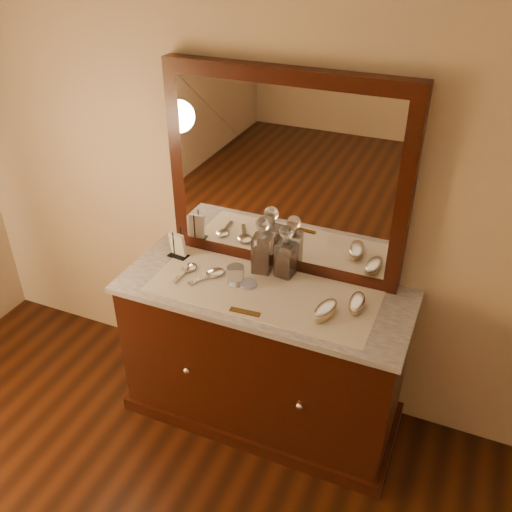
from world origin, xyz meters
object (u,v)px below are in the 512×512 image
decanter_left (262,250)px  hand_mirror_inner (212,274)px  brush_near (325,311)px  comb (245,312)px  brush_far (357,303)px  mirror_frame (285,176)px  decanter_right (286,257)px  pin_dish (248,284)px  hand_mirror_outer (187,269)px  napkin_rack (178,246)px  dresser_cabinet (263,357)px

decanter_left → hand_mirror_inner: size_ratio=1.45×
brush_near → comb: bearing=-159.4°
brush_near → brush_far: size_ratio=1.09×
mirror_frame → decanter_right: bearing=-60.7°
comb → decanter_right: size_ratio=0.51×
pin_dish → brush_far: bearing=3.7°
decanter_left → brush_near: (0.40, -0.23, -0.09)m
hand_mirror_outer → pin_dish: bearing=0.6°
mirror_frame → decanter_right: (0.05, -0.09, -0.39)m
hand_mirror_outer → decanter_right: bearing=18.5°
napkin_rack → brush_near: napkin_rack is taller
napkin_rack → brush_far: size_ratio=0.95×
comb → hand_mirror_outer: bearing=149.8°
pin_dish → napkin_rack: size_ratio=0.55×
mirror_frame → hand_mirror_inner: size_ratio=5.68×
mirror_frame → decanter_left: mirror_frame is taller
mirror_frame → decanter_right: size_ratio=4.22×
decanter_right → brush_far: decanter_right is taller
dresser_cabinet → brush_near: 0.58m
hand_mirror_inner → brush_near: bearing=-7.8°
decanter_right → hand_mirror_inner: decanter_right is taller
dresser_cabinet → pin_dish: size_ratio=15.86×
dresser_cabinet → mirror_frame: size_ratio=1.17×
mirror_frame → decanter_left: 0.40m
decanter_left → decanter_right: decanter_left is taller
napkin_rack → brush_far: napkin_rack is taller
napkin_rack → brush_near: 0.88m
dresser_cabinet → decanter_right: (0.05, 0.15, 0.55)m
dresser_cabinet → brush_near: bearing=-13.5°
dresser_cabinet → comb: (-0.01, -0.21, 0.45)m
comb → brush_far: brush_far is taller
brush_far → napkin_rack: bearing=176.1°
mirror_frame → brush_near: mirror_frame is taller
brush_near → brush_far: brush_near is taller
comb → brush_near: 0.36m
pin_dish → decanter_right: bearing=48.7°
brush_near → brush_far: (0.12, 0.11, -0.00)m
decanter_right → brush_far: (0.40, -0.12, -0.09)m
decanter_left → hand_mirror_inner: decanter_left is taller
mirror_frame → decanter_right: 0.40m
pin_dish → hand_mirror_outer: 0.34m
brush_near → dresser_cabinet: bearing=166.5°
mirror_frame → dresser_cabinet: bearing=-90.0°
decanter_left → mirror_frame: bearing=54.1°
decanter_left → decanter_right: bearing=2.5°
comb → dresser_cabinet: bearing=83.5°
comb → decanter_left: decanter_left is taller
brush_far → hand_mirror_inner: bearing=-177.8°
mirror_frame → pin_dish: bearing=-108.7°
decanter_left → brush_far: (0.52, -0.11, -0.10)m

